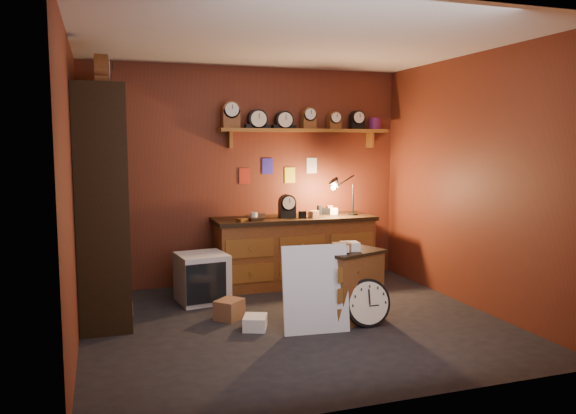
{
  "coord_description": "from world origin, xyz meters",
  "views": [
    {
      "loc": [
        -1.77,
        -5.04,
        1.76
      ],
      "look_at": [
        0.04,
        0.35,
        1.11
      ],
      "focal_mm": 35.0,
      "sensor_mm": 36.0,
      "label": 1
    }
  ],
  "objects_px": {
    "workbench": "(294,247)",
    "low_cabinet": "(347,281)",
    "big_round_clock": "(367,303)",
    "shelving_unit": "(98,193)"
  },
  "relations": [
    {
      "from": "workbench",
      "to": "low_cabinet",
      "type": "height_order",
      "value": "workbench"
    },
    {
      "from": "low_cabinet",
      "to": "big_round_clock",
      "type": "bearing_deg",
      "value": -91.67
    },
    {
      "from": "low_cabinet",
      "to": "shelving_unit",
      "type": "bearing_deg",
      "value": 135.34
    },
    {
      "from": "workbench",
      "to": "shelving_unit",
      "type": "bearing_deg",
      "value": -167.83
    },
    {
      "from": "low_cabinet",
      "to": "big_round_clock",
      "type": "height_order",
      "value": "low_cabinet"
    },
    {
      "from": "workbench",
      "to": "big_round_clock",
      "type": "xyz_separation_m",
      "value": [
        0.13,
        -1.77,
        -0.24
      ]
    },
    {
      "from": "workbench",
      "to": "low_cabinet",
      "type": "xyz_separation_m",
      "value": [
        0.04,
        -1.5,
        -0.09
      ]
    },
    {
      "from": "shelving_unit",
      "to": "low_cabinet",
      "type": "distance_m",
      "value": 2.68
    },
    {
      "from": "workbench",
      "to": "low_cabinet",
      "type": "relative_size",
      "value": 2.52
    },
    {
      "from": "shelving_unit",
      "to": "big_round_clock",
      "type": "xyz_separation_m",
      "value": [
        2.43,
        -1.27,
        -1.03
      ]
    }
  ]
}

